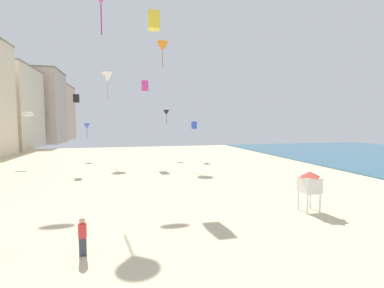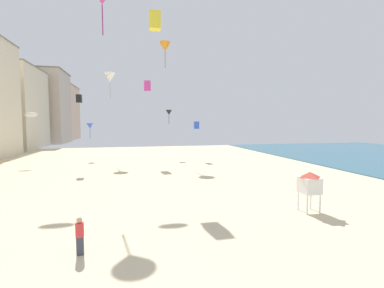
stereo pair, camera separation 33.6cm
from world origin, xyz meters
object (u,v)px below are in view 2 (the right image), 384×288
(lifeguard_stand, at_px, (310,183))
(kite_blue_box, at_px, (196,125))
(kite_black_box, at_px, (79,99))
(kite_white_delta, at_px, (110,77))
(kite_yellow_box, at_px, (155,21))
(kite_blue_delta, at_px, (90,126))
(kite_magenta_box, at_px, (147,86))
(kite_flyer, at_px, (80,234))
(kite_black_delta, at_px, (169,112))
(kite_white_parafoil, at_px, (31,114))
(kite_orange_delta, at_px, (165,47))

(lifeguard_stand, xyz_separation_m, kite_blue_box, (-1.20, 25.23, 3.45))
(kite_black_box, bearing_deg, lifeguard_stand, -50.94)
(kite_white_delta, bearing_deg, kite_yellow_box, -72.00)
(kite_white_delta, distance_m, kite_blue_box, 14.59)
(kite_blue_box, xyz_separation_m, kite_blue_delta, (-15.92, 4.37, -0.14))
(lifeguard_stand, relative_size, kite_magenta_box, 1.81)
(kite_black_box, distance_m, kite_blue_delta, 9.22)
(kite_magenta_box, height_order, kite_yellow_box, kite_yellow_box)
(kite_flyer, xyz_separation_m, kite_black_box, (-4.02, 23.85, 7.68))
(kite_black_delta, bearing_deg, kite_white_delta, -168.28)
(lifeguard_stand, height_order, kite_black_box, kite_black_box)
(lifeguard_stand, height_order, kite_magenta_box, kite_magenta_box)
(kite_white_delta, distance_m, kite_yellow_box, 17.21)
(kite_flyer, height_order, kite_yellow_box, kite_yellow_box)
(lifeguard_stand, xyz_separation_m, kite_black_delta, (-4.86, 29.18, 5.48))
(kite_white_delta, height_order, kite_white_parafoil, kite_white_delta)
(kite_black_box, xyz_separation_m, kite_magenta_box, (8.52, 3.43, 2.25))
(kite_flyer, xyz_separation_m, kite_blue_box, (11.85, 28.03, 4.37))
(lifeguard_stand, distance_m, kite_magenta_box, 27.45)
(kite_black_box, height_order, kite_orange_delta, kite_orange_delta)
(kite_flyer, distance_m, kite_blue_box, 30.74)
(kite_blue_box, bearing_deg, kite_white_delta, 170.57)
(kite_black_delta, relative_size, kite_blue_box, 2.09)
(kite_orange_delta, xyz_separation_m, kite_blue_box, (4.49, -1.64, -11.79))
(kite_magenta_box, xyz_separation_m, kite_blue_box, (7.35, 0.76, -5.56))
(kite_white_parafoil, relative_size, kite_yellow_box, 1.01)
(kite_white_delta, distance_m, kite_white_parafoil, 11.74)
(kite_magenta_box, relative_size, kite_blue_box, 1.28)
(kite_black_delta, height_order, kite_magenta_box, kite_magenta_box)
(kite_flyer, height_order, kite_black_delta, kite_black_delta)
(kite_yellow_box, bearing_deg, kite_magenta_box, 89.95)
(kite_blue_box, bearing_deg, kite_yellow_box, -117.62)
(kite_black_box, relative_size, kite_blue_delta, 0.42)
(kite_blue_box, relative_size, kite_blue_delta, 0.47)
(lifeguard_stand, height_order, kite_orange_delta, kite_orange_delta)
(kite_white_delta, bearing_deg, kite_blue_box, -9.43)
(kite_blue_box, bearing_deg, kite_black_box, -165.25)
(kite_magenta_box, distance_m, kite_orange_delta, 7.26)
(kite_magenta_box, bearing_deg, kite_blue_delta, 149.07)
(kite_white_delta, distance_m, kite_orange_delta, 9.43)
(kite_magenta_box, distance_m, kite_yellow_box, 13.95)
(kite_magenta_box, bearing_deg, kite_orange_delta, 39.96)
(kite_blue_delta, bearing_deg, kite_blue_box, -15.37)
(kite_black_box, bearing_deg, kite_white_parafoil, 145.13)
(kite_flyer, xyz_separation_m, kite_black_delta, (8.19, 31.98, 6.40))
(kite_flyer, xyz_separation_m, kite_white_parafoil, (-11.02, 28.72, 5.84))
(kite_flyer, xyz_separation_m, kite_white_delta, (-0.76, 30.12, 11.38))
(kite_white_delta, height_order, kite_magenta_box, kite_white_delta)
(kite_orange_delta, height_order, kite_yellow_box, kite_orange_delta)
(kite_magenta_box, bearing_deg, lifeguard_stand, -70.73)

